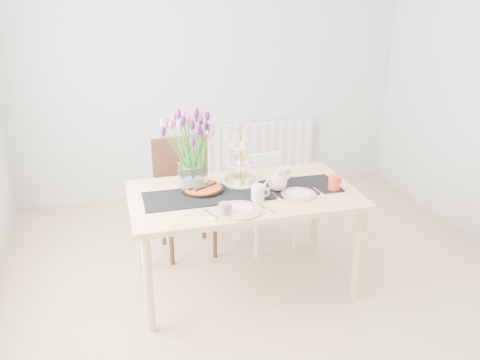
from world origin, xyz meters
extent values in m
plane|color=tan|center=(0.00, 0.00, 0.00)|extent=(4.50, 4.50, 0.00)
plane|color=silver|center=(0.00, 2.25, 1.30)|extent=(4.00, 0.00, 4.00)
cube|color=white|center=(0.50, 2.19, 0.45)|extent=(1.20, 0.08, 0.60)
cube|color=tan|center=(-0.16, 0.40, 0.73)|extent=(1.60, 0.90, 0.04)
cylinder|color=tan|center=(-0.89, 0.02, 0.35)|extent=(0.06, 0.06, 0.71)
cylinder|color=tan|center=(0.57, 0.02, 0.35)|extent=(0.06, 0.06, 0.71)
cylinder|color=tan|center=(-0.89, 0.78, 0.35)|extent=(0.06, 0.06, 0.71)
cylinder|color=tan|center=(0.57, 0.78, 0.35)|extent=(0.06, 0.06, 0.71)
cube|color=#3B2115|center=(-0.48, 1.01, 0.48)|extent=(0.50, 0.50, 0.04)
cube|color=#3B2115|center=(-0.49, 1.22, 0.72)|extent=(0.47, 0.07, 0.45)
cylinder|color=#3B2115|center=(-0.65, 0.82, 0.23)|extent=(0.04, 0.04, 0.46)
cylinder|color=#3B2115|center=(-0.29, 0.84, 0.23)|extent=(0.04, 0.04, 0.46)
cylinder|color=#3B2115|center=(-0.67, 1.18, 0.23)|extent=(0.04, 0.04, 0.46)
cylinder|color=#3B2115|center=(-0.31, 1.20, 0.23)|extent=(0.04, 0.04, 0.46)
cube|color=white|center=(0.19, 0.95, 0.39)|extent=(0.43, 0.43, 0.04)
cube|color=white|center=(0.17, 1.12, 0.59)|extent=(0.38, 0.10, 0.36)
cylinder|color=white|center=(0.04, 0.75, 0.18)|extent=(0.04, 0.04, 0.37)
cylinder|color=white|center=(0.40, 0.80, 0.18)|extent=(0.04, 0.04, 0.37)
cylinder|color=white|center=(-0.01, 1.11, 0.18)|extent=(0.04, 0.04, 0.37)
cylinder|color=white|center=(0.35, 1.16, 0.18)|extent=(0.04, 0.04, 0.37)
cube|color=black|center=(-0.16, 0.40, 0.75)|extent=(1.40, 0.35, 0.01)
cube|color=silver|center=(-0.50, 0.56, 0.84)|extent=(0.18, 0.18, 0.18)
cylinder|color=gold|center=(-0.14, 0.58, 0.95)|extent=(0.01, 0.01, 0.40)
cylinder|color=white|center=(-0.14, 0.58, 0.76)|extent=(0.27, 0.27, 0.01)
cylinder|color=white|center=(-0.14, 0.58, 0.91)|extent=(0.22, 0.22, 0.01)
cylinder|color=white|center=(-0.14, 0.58, 1.04)|extent=(0.17, 0.17, 0.01)
cylinder|color=silver|center=(0.20, 0.58, 0.80)|extent=(0.12, 0.12, 0.09)
cylinder|color=black|center=(-0.44, 0.50, 0.76)|extent=(0.30, 0.30, 0.03)
cylinder|color=#E0541F|center=(-0.44, 0.50, 0.78)|extent=(0.27, 0.27, 0.01)
cylinder|color=gray|center=(-0.38, 0.07, 0.79)|extent=(0.10, 0.10, 0.09)
cylinder|color=silver|center=(-0.11, 0.25, 0.80)|extent=(0.10, 0.10, 0.11)
cylinder|color=red|center=(0.48, 0.29, 0.80)|extent=(0.12, 0.12, 0.10)
cylinder|color=silver|center=(-0.28, 0.11, 0.76)|extent=(0.39, 0.39, 0.02)
cylinder|color=silver|center=(0.19, 0.26, 0.76)|extent=(0.27, 0.27, 0.01)
camera|label=1|loc=(-1.04, -2.78, 2.15)|focal=38.00mm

